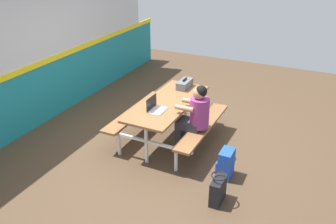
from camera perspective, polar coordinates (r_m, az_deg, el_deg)
name	(u,v)px	position (r m, az deg, el deg)	size (l,w,h in m)	color
ground_plane	(167,142)	(6.23, -0.22, -4.83)	(10.00, 10.00, 0.02)	#4C3826
accent_backdrop	(46,54)	(7.08, -18.96, 8.74)	(8.00, 0.14, 2.60)	teal
picnic_table_main	(168,111)	(6.00, 0.00, 0.21)	(1.90, 1.57, 0.74)	brown
student_nearer	(195,114)	(5.60, 4.34, -0.37)	(0.36, 0.53, 1.21)	#2D2D38
laptop_silver	(155,108)	(5.62, -2.03, 0.71)	(0.32, 0.22, 0.22)	silver
toolbox_grey	(185,84)	(6.48, 2.70, 4.50)	(0.40, 0.18, 0.18)	#595B60
backpack_dark	(226,164)	(5.34, 9.25, -8.21)	(0.30, 0.22, 0.44)	#1E47B2
tote_bag_bright	(218,190)	(4.87, 8.02, -12.26)	(0.34, 0.21, 0.43)	black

